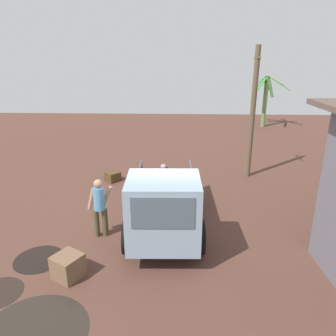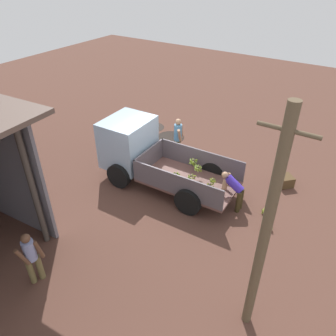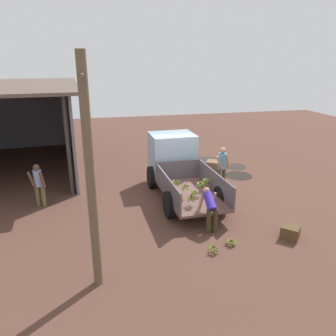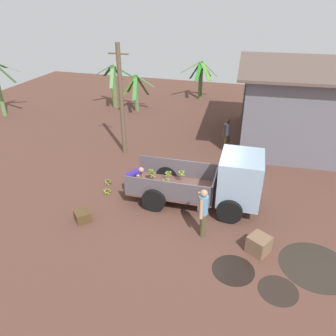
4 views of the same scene
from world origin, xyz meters
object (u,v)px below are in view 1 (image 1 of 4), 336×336
Objects in this scene: banana_bunch_on_ground_1 at (174,176)px; wooden_crate_0 at (113,177)px; person_worker_loading at (164,174)px; person_foreground_visitor at (100,205)px; wooden_crate_1 at (68,266)px; utility_pole at (253,113)px; banana_bunch_on_ground_0 at (158,179)px; cargo_truck at (164,209)px.

wooden_crate_0 reaches higher than banana_bunch_on_ground_1.
wooden_crate_0 is at bearing -116.72° from person_worker_loading.
person_foreground_visitor reaches higher than banana_bunch_on_ground_1.
wooden_crate_1 is (4.74, -1.92, -0.44)m from person_worker_loading.
utility_pole is 7.02m from person_foreground_visitor.
person_worker_loading is 3.91× the size of banana_bunch_on_ground_0.
utility_pole is at bearing 100.03° from banana_bunch_on_ground_1.
cargo_truck is at bearing -2.09° from banana_bunch_on_ground_1.
person_foreground_visitor is at bearing 6.81° from wooden_crate_0.
person_worker_loading is 1.22m from banana_bunch_on_ground_0.
banana_bunch_on_ground_1 is 6.41m from wooden_crate_1.
utility_pole is at bearing 147.07° from cargo_truck.
person_worker_loading is (-2.96, 1.59, -0.20)m from person_foreground_visitor.
cargo_truck is 15.61× the size of banana_bunch_on_ground_1.
banana_bunch_on_ground_1 is 2.41m from wooden_crate_0.
wooden_crate_0 is (-3.99, -0.48, -0.74)m from person_foreground_visitor.
banana_bunch_on_ground_1 reaches higher than banana_bunch_on_ground_0.
utility_pole is 8.75× the size of wooden_crate_1.
banana_bunch_on_ground_0 is at bearing -176.16° from cargo_truck.
banana_bunch_on_ground_0 is (-1.01, -0.27, -0.62)m from person_worker_loading.
wooden_crate_1 is (5.75, -1.65, 0.18)m from banana_bunch_on_ground_0.
cargo_truck is at bearing 122.58° from wooden_crate_1.
wooden_crate_0 is (0.76, -5.37, -2.38)m from utility_pole.
wooden_crate_0 is 0.84× the size of wooden_crate_1.
wooden_crate_1 is at bearing -59.14° from cargo_truck.
wooden_crate_1 is (1.78, -0.34, -0.64)m from person_foreground_visitor.
utility_pole is 3.88m from banana_bunch_on_ground_1.
person_worker_loading reaches higher than wooden_crate_0.
person_foreground_visitor reaches higher than wooden_crate_1.
banana_bunch_on_ground_0 is at bearing 89.24° from wooden_crate_0.
person_foreground_visitor reaches higher than banana_bunch_on_ground_0.
utility_pole reaches higher than wooden_crate_1.
banana_bunch_on_ground_0 is 0.66m from banana_bunch_on_ground_1.
banana_bunch_on_ground_1 is (-0.26, 0.60, 0.04)m from banana_bunch_on_ground_0.
utility_pole is 4.42m from banana_bunch_on_ground_0.
banana_bunch_on_ground_0 is at bearing -31.61° from person_foreground_visitor.
wooden_crate_1 is at bearing 1.40° from wooden_crate_0.
wooden_crate_1 is at bearing -38.70° from utility_pole.
utility_pole reaches higher than wooden_crate_0.
cargo_truck reaches higher than person_foreground_visitor.
wooden_crate_0 is 5.77m from wooden_crate_1.
wooden_crate_0 is (-1.03, -2.06, -0.54)m from person_worker_loading.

